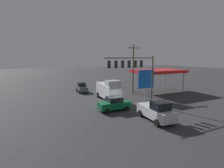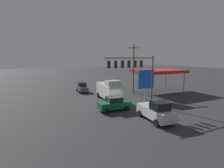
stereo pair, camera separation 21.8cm
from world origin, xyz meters
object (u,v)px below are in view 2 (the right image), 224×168
object	(u,v)px
hatchback_crossing	(82,88)
pickup_parked	(156,111)
utility_pole	(133,68)
price_sign	(146,80)
sedan_far	(114,104)
fire_hydrant	(159,106)
delivery_truck	(109,90)
traffic_signal_assembly	(133,68)

from	to	relation	value
hatchback_crossing	pickup_parked	size ratio (longest dim) A/B	0.73
utility_pole	price_sign	xyz separation A→B (m)	(0.84, 5.35, -1.61)
sedan_far	pickup_parked	bearing A→B (deg)	115.45
utility_pole	hatchback_crossing	bearing A→B (deg)	-33.39
price_sign	fire_hydrant	bearing A→B (deg)	73.24
hatchback_crossing	sedan_far	size ratio (longest dim) A/B	0.88
delivery_truck	hatchback_crossing	distance (m)	8.88
delivery_truck	fire_hydrant	size ratio (longest dim) A/B	7.87
utility_pole	fire_hydrant	size ratio (longest dim) A/B	10.93
traffic_signal_assembly	sedan_far	size ratio (longest dim) A/B	1.77
price_sign	hatchback_crossing	bearing A→B (deg)	-54.41
hatchback_crossing	sedan_far	bearing A→B (deg)	4.26
utility_pole	traffic_signal_assembly	bearing A→B (deg)	57.31
hatchback_crossing	fire_hydrant	world-z (taller)	hatchback_crossing
sedan_far	hatchback_crossing	bearing A→B (deg)	-88.11
price_sign	sedan_far	distance (m)	8.53
utility_pole	pickup_parked	bearing A→B (deg)	67.89
hatchback_crossing	utility_pole	bearing A→B (deg)	58.92
price_sign	delivery_truck	size ratio (longest dim) A/B	0.74
sedan_far	delivery_truck	bearing A→B (deg)	-107.28
hatchback_crossing	fire_hydrant	size ratio (longest dim) A/B	4.39
price_sign	hatchback_crossing	distance (m)	13.99
delivery_truck	hatchback_crossing	xyz separation A→B (m)	(2.28, -8.55, -0.75)
delivery_truck	pickup_parked	size ratio (longest dim) A/B	1.30
traffic_signal_assembly	hatchback_crossing	distance (m)	15.65
price_sign	pickup_parked	size ratio (longest dim) A/B	0.97
traffic_signal_assembly	utility_pole	distance (m)	10.34
pickup_parked	price_sign	bearing A→B (deg)	154.86
pickup_parked	sedan_far	bearing A→B (deg)	-150.38
price_sign	sedan_far	size ratio (longest dim) A/B	1.17
delivery_truck	fire_hydrant	bearing A→B (deg)	30.48
delivery_truck	hatchback_crossing	size ratio (longest dim) A/B	1.79
pickup_parked	fire_hydrant	size ratio (longest dim) A/B	6.06
utility_pole	delivery_truck	world-z (taller)	utility_pole
price_sign	pickup_parked	world-z (taller)	price_sign
pickup_parked	sedan_far	distance (m)	6.15
pickup_parked	fire_hydrant	bearing A→B (deg)	139.48
pickup_parked	sedan_far	xyz separation A→B (m)	(2.65, -5.55, -0.16)
traffic_signal_assembly	pickup_parked	distance (m)	7.13
hatchback_crossing	pickup_parked	distance (m)	20.12
traffic_signal_assembly	hatchback_crossing	bearing A→B (deg)	-77.30
traffic_signal_assembly	hatchback_crossing	size ratio (longest dim) A/B	2.02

